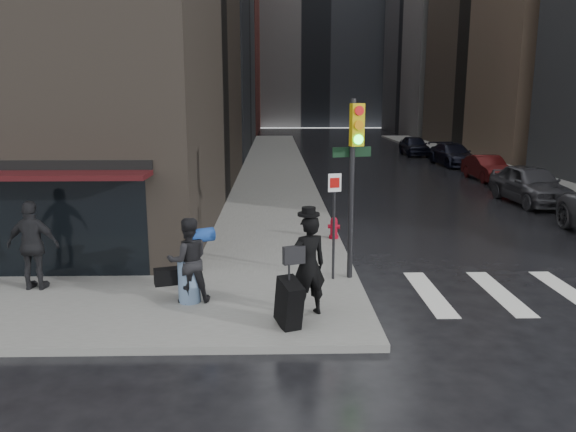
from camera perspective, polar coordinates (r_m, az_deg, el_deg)
name	(u,v)px	position (r m, az deg, el deg)	size (l,w,h in m)	color
ground	(275,311)	(11.81, -1.35, -9.64)	(140.00, 140.00, 0.00)	black
sidewalk_left	(274,162)	(38.22, -1.39, 5.55)	(4.00, 50.00, 0.15)	slate
sidewalk_right	(472,161)	(40.53, 18.15, 5.33)	(3.00, 50.00, 0.15)	slate
bldg_left_far	(169,26)	(74.63, -12.03, 18.38)	(22.00, 20.00, 26.00)	maroon
bldg_right_far	(493,27)	(74.16, 20.12, 17.59)	(22.00, 20.00, 25.00)	slate
bldg_distant	(313,19)	(89.94, 2.60, 19.40)	(40.00, 12.00, 32.00)	slate
man_overcoat	(304,271)	(10.83, 1.67, -5.64)	(1.11, 1.42, 2.19)	black
man_jeans	(188,260)	(11.81, -10.13, -4.43)	(1.31, 0.91, 1.80)	black
man_greycoat	(33,245)	(13.59, -24.46, -2.73)	(1.21, 0.60, 2.00)	black
traffic_light	(352,165)	(12.84, 6.54, 5.16)	(1.02, 0.59, 4.17)	black
fire_hydrant	(334,229)	(17.06, 4.68, -1.30)	(0.38, 0.29, 0.66)	maroon
parked_car_1	(530,184)	(25.44, 23.41, 2.98)	(1.90, 4.73, 1.61)	#424247
parked_car_2	(487,168)	(31.78, 19.55, 4.62)	(1.40, 4.01, 1.32)	#400C0C
parked_car_3	(453,155)	(38.09, 16.40, 6.00)	(1.98, 4.86, 1.41)	black
parked_car_4	(414,146)	(44.21, 12.71, 6.99)	(1.73, 4.29, 1.46)	black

